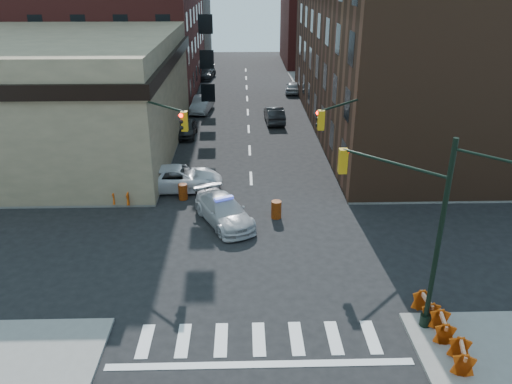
{
  "coord_description": "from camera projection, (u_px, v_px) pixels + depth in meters",
  "views": [
    {
      "loc": [
        -0.55,
        -22.52,
        13.41
      ],
      "look_at": [
        0.15,
        2.68,
        2.2
      ],
      "focal_mm": 35.0,
      "sensor_mm": 36.0,
      "label": 1
    }
  ],
  "objects": [
    {
      "name": "parked_car_wnear",
      "position": [
        186.0,
        129.0,
        43.83
      ],
      "size": [
        1.74,
        4.14,
        1.4
      ],
      "primitive_type": "imported",
      "rotation": [
        0.0,
        0.0,
        -0.02
      ],
      "color": "black",
      "rests_on": "ground"
    },
    {
      "name": "barricade_se_a",
      "position": [
        426.0,
        307.0,
        20.76
      ],
      "size": [
        0.71,
        1.26,
        0.91
      ],
      "primitive_type": null,
      "rotation": [
        0.0,
        0.0,
        1.66
      ],
      "color": "red",
      "rests_on": "sidewalk_se"
    },
    {
      "name": "tree_ne_near",
      "position": [
        325.0,
        82.0,
        48.55
      ],
      "size": [
        3.0,
        3.0,
        4.85
      ],
      "color": "black",
      "rests_on": "sidewalk_ne"
    },
    {
      "name": "commercial_row_ne",
      "position": [
        395.0,
        50.0,
        44.07
      ],
      "size": [
        14.0,
        34.0,
        14.0
      ],
      "primitive_type": "cube",
      "color": "#482C1D",
      "rests_on": "ground"
    },
    {
      "name": "signal_pole_ne",
      "position": [
        351.0,
        139.0,
        29.3
      ],
      "size": [
        3.67,
        3.58,
        8.0
      ],
      "rotation": [
        0.0,
        0.0,
        -2.36
      ],
      "color": "black",
      "rests_on": "sidewalk_ne"
    },
    {
      "name": "sidewalk_nw",
      "position": [
        40.0,
        102.0,
        55.34
      ],
      "size": [
        34.0,
        54.5,
        0.15
      ],
      "primitive_type": "cube",
      "color": "gray",
      "rests_on": "ground"
    },
    {
      "name": "barricade_nw_a",
      "position": [
        122.0,
        197.0,
        30.79
      ],
      "size": [
        1.25,
        0.76,
        0.88
      ],
      "primitive_type": null,
      "rotation": [
        0.0,
        0.0,
        -0.15
      ],
      "color": "#E53A0A",
      "rests_on": "sidewalk_nw"
    },
    {
      "name": "parked_car_enear",
      "position": [
        274.0,
        115.0,
        47.83
      ],
      "size": [
        1.91,
        4.78,
        1.54
      ],
      "primitive_type": "imported",
      "rotation": [
        0.0,
        0.0,
        3.2
      ],
      "color": "black",
      "rests_on": "ground"
    },
    {
      "name": "barricade_nw_b",
      "position": [
        69.0,
        183.0,
        32.77
      ],
      "size": [
        1.43,
        0.91,
        1.0
      ],
      "primitive_type": null,
      "rotation": [
        0.0,
        0.0,
        0.2
      ],
      "color": "red",
      "rests_on": "sidewalk_nw"
    },
    {
      "name": "ground",
      "position": [
        255.0,
        251.0,
        26.03
      ],
      "size": [
        140.0,
        140.0,
        0.0
      ],
      "primitive_type": "plane",
      "color": "black",
      "rests_on": "ground"
    },
    {
      "name": "signal_pole_nw",
      "position": [
        152.0,
        141.0,
        29.0
      ],
      "size": [
        3.58,
        3.67,
        8.0
      ],
      "rotation": [
        0.0,
        0.0,
        -0.79
      ],
      "color": "black",
      "rests_on": "sidewalk_nw"
    },
    {
      "name": "parked_car_wdeep",
      "position": [
        206.0,
        73.0,
        67.45
      ],
      "size": [
        2.84,
        5.58,
        1.55
      ],
      "primitive_type": "imported",
      "rotation": [
        0.0,
        0.0,
        -0.13
      ],
      "color": "black",
      "rests_on": "ground"
    },
    {
      "name": "pedestrian_b",
      "position": [
        73.0,
        173.0,
        33.13
      ],
      "size": [
        1.12,
        1.03,
        1.86
      ],
      "primitive_type": "imported",
      "rotation": [
        0.0,
        0.0,
        0.46
      ],
      "color": "black",
      "rests_on": "sidewalk_nw"
    },
    {
      "name": "barrel_bank",
      "position": [
        183.0,
        192.0,
        31.78
      ],
      "size": [
        0.74,
        0.74,
        1.03
      ],
      "primitive_type": "cylinder",
      "rotation": [
        0.0,
        0.0,
        0.34
      ],
      "color": "red",
      "rests_on": "ground"
    },
    {
      "name": "filler_ne",
      "position": [
        336.0,
        23.0,
        76.93
      ],
      "size": [
        16.0,
        16.0,
        12.0
      ],
      "primitive_type": "cube",
      "color": "#5B201C",
      "rests_on": "ground"
    },
    {
      "name": "pedestrian_a",
      "position": [
        95.0,
        191.0,
        30.88
      ],
      "size": [
        0.61,
        0.43,
        1.59
      ],
      "primitive_type": "imported",
      "rotation": [
        0.0,
        0.0,
        0.08
      ],
      "color": "black",
      "rests_on": "sidewalk_nw"
    },
    {
      "name": "signal_pole_se",
      "position": [
        414.0,
        219.0,
        19.26
      ],
      "size": [
        5.4,
        5.27,
        8.0
      ],
      "rotation": [
        0.0,
        0.0,
        2.36
      ],
      "color": "black",
      "rests_on": "sidewalk_se"
    },
    {
      "name": "parked_car_efar",
      "position": [
        293.0,
        87.0,
        59.5
      ],
      "size": [
        2.19,
        4.26,
        1.39
      ],
      "primitive_type": "imported",
      "rotation": [
        0.0,
        0.0,
        3.0
      ],
      "color": "#9A9DA3",
      "rests_on": "ground"
    },
    {
      "name": "barrel_road",
      "position": [
        276.0,
        210.0,
        29.37
      ],
      "size": [
        0.66,
        0.66,
        1.07
      ],
      "primitive_type": "cylinder",
      "rotation": [
        0.0,
        0.0,
        -0.11
      ],
      "color": "red",
      "rests_on": "ground"
    },
    {
      "name": "barricade_se_b",
      "position": [
        442.0,
        327.0,
        19.57
      ],
      "size": [
        0.77,
        1.28,
        0.91
      ],
      "primitive_type": null,
      "rotation": [
        0.0,
        0.0,
        1.43
      ],
      "color": "#CD4E09",
      "rests_on": "sidewalk_se"
    },
    {
      "name": "parked_car_wfar",
      "position": [
        202.0,
        104.0,
        51.48
      ],
      "size": [
        2.35,
        5.05,
        1.6
      ],
      "primitive_type": "imported",
      "rotation": [
        0.0,
        0.0,
        -0.14
      ],
      "color": "gray",
      "rests_on": "ground"
    },
    {
      "name": "sidewalk_ne",
      "position": [
        450.0,
        99.0,
        56.5
      ],
      "size": [
        34.0,
        54.5,
        0.15
      ],
      "primitive_type": "cube",
      "color": "gray",
      "rests_on": "ground"
    },
    {
      "name": "barricade_se_c",
      "position": [
        461.0,
        357.0,
        18.06
      ],
      "size": [
        0.88,
        1.33,
        0.92
      ],
      "primitive_type": null,
      "rotation": [
        0.0,
        0.0,
        1.33
      ],
      "color": "#E4490A",
      "rests_on": "sidewalk_se"
    },
    {
      "name": "bank_building",
      "position": [
        31.0,
        96.0,
        38.85
      ],
      "size": [
        22.0,
        22.0,
        9.0
      ],
      "primitive_type": "cube",
      "color": "tan",
      "rests_on": "ground"
    },
    {
      "name": "filler_nw",
      "position": [
        144.0,
        8.0,
        79.01
      ],
      "size": [
        20.0,
        18.0,
        16.0
      ],
      "primitive_type": "cube",
      "color": "brown",
      "rests_on": "ground"
    },
    {
      "name": "police_car",
      "position": [
        224.0,
        211.0,
        28.69
      ],
      "size": [
        4.15,
        5.65,
        1.52
      ],
      "primitive_type": "imported",
      "rotation": [
        0.0,
        0.0,
        0.44
      ],
      "color": "#BAB9BE",
      "rests_on": "ground"
    },
    {
      "name": "pedestrian_c",
      "position": [
        62.0,
        186.0,
        31.08
      ],
      "size": [
        1.22,
        0.66,
        1.97
      ],
      "primitive_type": "imported",
      "rotation": [
        0.0,
        0.0,
        0.16
      ],
      "color": "#212432",
      "rests_on": "sidewalk_nw"
    },
    {
      "name": "tree_ne_far",
      "position": [
        314.0,
        67.0,
        55.86
      ],
      "size": [
        3.0,
        3.0,
        4.85
      ],
      "color": "black",
      "rests_on": "sidewalk_ne"
    },
    {
      "name": "pickup",
      "position": [
        178.0,
        178.0,
        33.12
      ],
      "size": [
        5.95,
        2.96,
        1.62
      ],
      "primitive_type": "imported",
      "rotation": [
        0.0,
        0.0,
        1.62
      ],
      "color": "white",
      "rests_on": "ground"
    }
  ]
}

